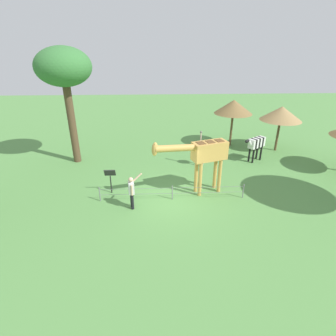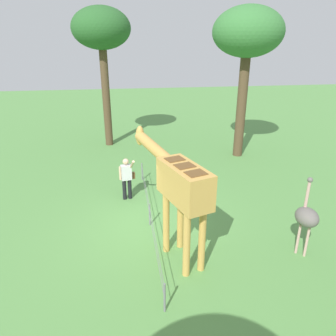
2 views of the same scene
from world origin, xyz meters
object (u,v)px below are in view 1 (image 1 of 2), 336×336
(zebra, at_px, (256,144))
(shade_hut_near, at_px, (281,114))
(info_sign, at_px, (110,176))
(ostrich, at_px, (203,148))
(shade_hut_far, at_px, (234,107))
(tree_east, at_px, (64,69))
(giraffe, at_px, (203,154))
(visitor, at_px, (132,191))

(zebra, height_order, shade_hut_near, shade_hut_near)
(zebra, xyz_separation_m, info_sign, (8.66, 3.74, -0.21))
(info_sign, bearing_deg, ostrich, -148.55)
(zebra, bearing_deg, shade_hut_far, -74.48)
(shade_hut_near, height_order, shade_hut_far, shade_hut_far)
(tree_east, bearing_deg, giraffe, 149.34)
(visitor, bearing_deg, tree_east, -54.78)
(visitor, bearing_deg, ostrich, -130.87)
(tree_east, height_order, info_sign, tree_east)
(ostrich, bearing_deg, tree_east, -7.56)
(giraffe, height_order, shade_hut_far, shade_hut_far)
(visitor, relative_size, shade_hut_near, 0.53)
(giraffe, bearing_deg, tree_east, -30.66)
(zebra, height_order, info_sign, zebra)
(ostrich, height_order, shade_hut_far, shade_hut_far)
(giraffe, xyz_separation_m, tree_east, (7.42, -4.40, 3.52))
(giraffe, height_order, zebra, giraffe)
(giraffe, distance_m, shade_hut_near, 8.51)
(info_sign, bearing_deg, shade_hut_far, -139.50)
(ostrich, relative_size, shade_hut_near, 0.72)
(giraffe, distance_m, zebra, 5.73)
(zebra, relative_size, shade_hut_near, 0.53)
(zebra, distance_m, ostrich, 3.56)
(zebra, bearing_deg, ostrich, 9.54)
(visitor, height_order, shade_hut_near, shade_hut_near)
(zebra, bearing_deg, giraffe, 44.07)
(giraffe, xyz_separation_m, info_sign, (4.60, -0.19, -1.18))
(shade_hut_near, distance_m, info_sign, 12.31)
(giraffe, distance_m, shade_hut_far, 7.64)
(shade_hut_near, bearing_deg, giraffe, 42.70)
(ostrich, bearing_deg, info_sign, 31.45)
(info_sign, bearing_deg, zebra, -156.64)
(zebra, bearing_deg, info_sign, 23.36)
(shade_hut_far, height_order, tree_east, tree_east)
(visitor, height_order, shade_hut_far, shade_hut_far)
(visitor, distance_m, info_sign, 1.86)
(shade_hut_near, xyz_separation_m, tree_east, (13.66, 1.36, 2.99))
(giraffe, xyz_separation_m, ostrich, (-0.55, -3.34, -0.95))
(ostrich, bearing_deg, zebra, -170.46)
(tree_east, bearing_deg, visitor, 125.22)
(ostrich, bearing_deg, shade_hut_near, -156.96)
(tree_east, bearing_deg, info_sign, 123.75)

